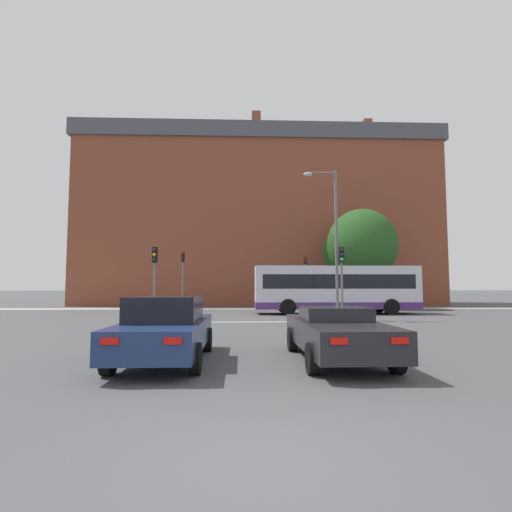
% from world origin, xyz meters
% --- Properties ---
extents(ground_plane, '(400.00, 400.00, 0.00)m').
position_xyz_m(ground_plane, '(0.00, 0.00, 0.00)').
color(ground_plane, '#474749').
extents(stop_line_strip, '(7.47, 0.30, 0.01)m').
position_xyz_m(stop_line_strip, '(0.00, 16.04, 0.00)').
color(stop_line_strip, silver).
rests_on(stop_line_strip, ground_plane).
extents(far_pavement, '(68.30, 2.50, 0.01)m').
position_xyz_m(far_pavement, '(0.00, 28.38, 0.01)').
color(far_pavement, '#A09B91').
rests_on(far_pavement, ground_plane).
extents(brick_civic_building, '(35.82, 11.07, 19.75)m').
position_xyz_m(brick_civic_building, '(1.57, 37.63, 8.73)').
color(brick_civic_building, brown).
rests_on(brick_civic_building, ground_plane).
extents(car_saloon_left, '(1.94, 4.75, 1.53)m').
position_xyz_m(car_saloon_left, '(-2.05, 5.47, 0.77)').
color(car_saloon_left, navy).
rests_on(car_saloon_left, ground_plane).
extents(car_roadster_right, '(1.96, 4.83, 1.26)m').
position_xyz_m(car_roadster_right, '(2.00, 5.45, 0.67)').
color(car_roadster_right, '#232328').
rests_on(car_roadster_right, ground_plane).
extents(bus_crossing_lead, '(10.56, 2.63, 3.10)m').
position_xyz_m(bus_crossing_lead, '(5.93, 21.94, 1.66)').
color(bus_crossing_lead, silver).
rests_on(bus_crossing_lead, ground_plane).
extents(traffic_light_far_left, '(0.26, 0.31, 4.56)m').
position_xyz_m(traffic_light_far_left, '(-4.91, 27.88, 3.04)').
color(traffic_light_far_left, slate).
rests_on(traffic_light_far_left, ground_plane).
extents(traffic_light_far_right, '(0.26, 0.31, 4.17)m').
position_xyz_m(traffic_light_far_right, '(4.90, 27.59, 2.81)').
color(traffic_light_far_right, slate).
rests_on(traffic_light_far_right, ground_plane).
extents(traffic_light_near_right, '(0.26, 0.31, 3.85)m').
position_xyz_m(traffic_light_near_right, '(5.06, 16.77, 2.61)').
color(traffic_light_near_right, slate).
rests_on(traffic_light_near_right, ground_plane).
extents(traffic_light_near_left, '(0.26, 0.31, 3.79)m').
position_xyz_m(traffic_light_near_left, '(-4.69, 16.40, 2.57)').
color(traffic_light_near_left, slate).
rests_on(traffic_light_near_left, ground_plane).
extents(street_lamp_junction, '(1.86, 0.36, 8.16)m').
position_xyz_m(street_lamp_junction, '(4.64, 17.21, 4.88)').
color(street_lamp_junction, slate).
rests_on(street_lamp_junction, ground_plane).
extents(pedestrian_waiting, '(0.46, 0.39, 1.83)m').
position_xyz_m(pedestrian_waiting, '(9.30, 29.00, 1.09)').
color(pedestrian_waiting, brown).
rests_on(pedestrian_waiting, ground_plane).
extents(tree_by_building, '(5.16, 5.16, 7.61)m').
position_xyz_m(tree_by_building, '(9.57, 33.45, 4.89)').
color(tree_by_building, '#4C3823').
rests_on(tree_by_building, ground_plane).
extents(tree_kerbside, '(5.73, 5.73, 8.19)m').
position_xyz_m(tree_kerbside, '(9.72, 28.28, 5.18)').
color(tree_kerbside, '#4C3823').
rests_on(tree_kerbside, ground_plane).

